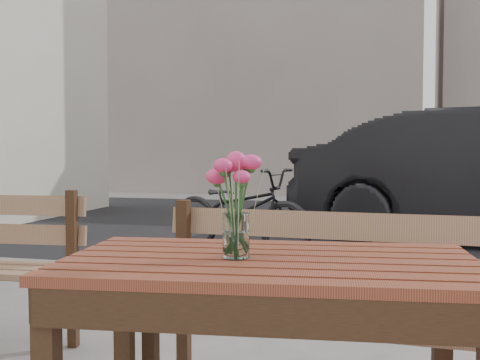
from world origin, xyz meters
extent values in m
cube|color=black|center=(0.00, 7.00, 0.00)|extent=(30.00, 8.00, 0.00)
cube|color=gray|center=(0.00, 3.00, 0.06)|extent=(30.00, 0.25, 0.12)
cube|color=gray|center=(-3.00, 14.00, 4.00)|extent=(8.00, 3.00, 8.00)
cube|color=#5E2C18|center=(0.01, 0.14, 0.77)|extent=(1.35, 0.88, 0.03)
cube|color=black|center=(-0.61, 0.39, 0.38)|extent=(0.07, 0.07, 0.76)
cube|color=black|center=(0.56, 0.52, 0.38)|extent=(0.07, 0.07, 0.76)
cube|color=#896247|center=(0.14, 0.62, 0.47)|extent=(1.50, 0.48, 0.03)
cube|color=#896247|center=(0.15, 0.84, 0.72)|extent=(1.48, 0.11, 0.40)
cube|color=black|center=(-0.53, 0.83, 0.45)|extent=(0.06, 0.06, 0.90)
cylinder|color=white|center=(-0.09, 0.11, 0.86)|extent=(0.08, 0.08, 0.14)
cylinder|color=#2A5E28|center=(-0.09, 0.11, 0.93)|extent=(0.05, 0.05, 0.28)
cube|color=black|center=(-1.35, 1.00, 0.24)|extent=(0.06, 0.06, 0.49)
cube|color=black|center=(-1.38, 1.34, 0.45)|extent=(0.06, 0.06, 0.90)
imported|color=black|center=(-1.23, 4.55, 0.46)|extent=(1.87, 1.16, 0.93)
camera|label=1|loc=(0.38, -1.69, 1.13)|focal=45.00mm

